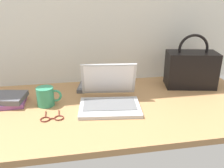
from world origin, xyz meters
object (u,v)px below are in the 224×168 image
object	(u,v)px
coffee_mug	(46,96)
handbag	(191,69)
book_stack	(8,100)
remote_control_near	(83,87)
eyeglasses	(52,118)
laptop	(109,97)

from	to	relation	value
coffee_mug	handbag	size ratio (longest dim) A/B	0.39
handbag	book_stack	bearing A→B (deg)	-176.00
handbag	book_stack	xyz separation A→B (m)	(-1.07, -0.08, -0.09)
coffee_mug	book_stack	size ratio (longest dim) A/B	0.66
remote_control_near	book_stack	bearing A→B (deg)	-159.72
coffee_mug	eyeglasses	size ratio (longest dim) A/B	1.15
laptop	remote_control_near	world-z (taller)	laptop
eyeglasses	book_stack	xyz separation A→B (m)	(-0.24, 0.20, 0.02)
laptop	handbag	distance (m)	0.58
remote_control_near	book_stack	distance (m)	0.43
remote_control_near	handbag	size ratio (longest dim) A/B	0.50
remote_control_near	laptop	bearing A→B (deg)	-63.31
coffee_mug	handbag	distance (m)	0.88
eyeglasses	book_stack	bearing A→B (deg)	139.31
eyeglasses	remote_control_near	bearing A→B (deg)	64.79
handbag	book_stack	distance (m)	1.08
laptop	eyeglasses	size ratio (longest dim) A/B	3.01
coffee_mug	eyeglasses	world-z (taller)	coffee_mug
laptop	coffee_mug	xyz separation A→B (m)	(-0.33, 0.05, 0.01)
coffee_mug	handbag	xyz separation A→B (m)	(0.87, 0.12, 0.06)
laptop	remote_control_near	distance (m)	0.28
laptop	remote_control_near	size ratio (longest dim) A/B	2.04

